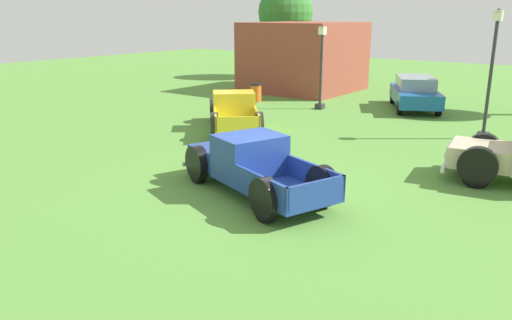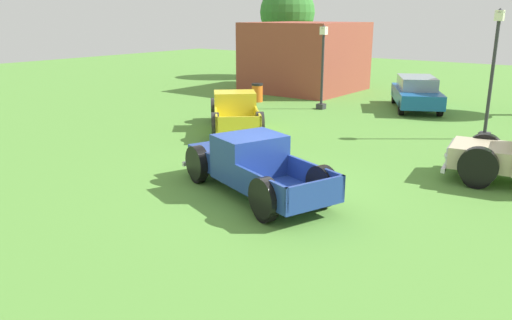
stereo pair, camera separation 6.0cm
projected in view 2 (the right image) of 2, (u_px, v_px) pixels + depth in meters
name	position (u px, v px, depth m)	size (l,w,h in m)	color
ground_plane	(267.00, 192.00, 13.04)	(80.00, 80.00, 0.00)	#548C38
pickup_truck_foreground	(249.00, 164.00, 12.96)	(5.13, 3.27, 1.48)	navy
pickup_truck_behind_left	(235.00, 111.00, 20.12)	(4.47, 4.68, 1.47)	yellow
sedan_distant_a	(416.00, 92.00, 24.12)	(3.83, 4.96, 1.54)	#195699
lamp_post_near	(323.00, 66.00, 23.84)	(0.36, 0.36, 3.90)	#2D2D33
lamp_post_far	(492.00, 73.00, 17.88)	(0.36, 0.36, 4.59)	#2D2D33
trash_can	(257.00, 92.00, 26.28)	(0.59, 0.59, 0.95)	orange
oak_tree_center	(287.00, 12.00, 35.39)	(3.83, 3.83, 6.42)	brown
brick_pavilion	(305.00, 57.00, 29.89)	(5.73, 5.88, 3.93)	brown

